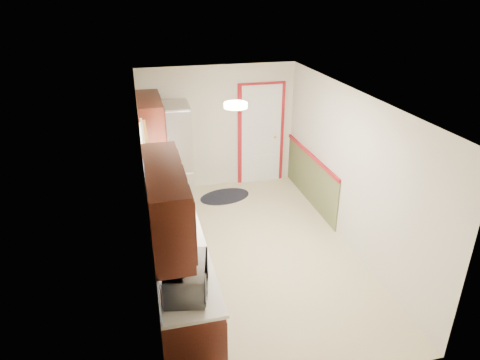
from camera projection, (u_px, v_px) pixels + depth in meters
room_shell at (253, 180)px, 6.08m from camera, size 3.20×5.20×2.52m
kitchen_run at (170, 225)px, 5.72m from camera, size 0.63×4.00×2.20m
back_wall_trim at (271, 144)px, 8.38m from camera, size 1.12×2.30×2.08m
ceiling_fixture at (236, 105)px, 5.35m from camera, size 0.30×0.30×0.06m
microwave at (187, 275)px, 4.20m from camera, size 0.44×0.65×0.40m
refrigerator at (169, 156)px, 7.67m from camera, size 0.79×0.79×1.87m
rug at (225, 196)px, 8.25m from camera, size 1.11×0.84×0.01m
cooktop at (166, 183)px, 6.59m from camera, size 0.48×0.57×0.02m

